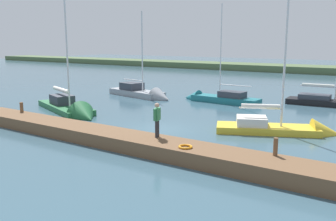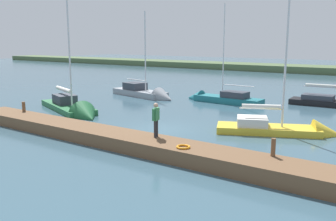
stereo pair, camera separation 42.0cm
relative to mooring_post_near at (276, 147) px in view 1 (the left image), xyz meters
The scene contains 11 objects.
ground_plane 9.36m from the mooring_post_near, 22.60° to the right, with size 200.00×200.00×0.00m, color #385666.
far_shoreline 54.98m from the mooring_post_near, 81.02° to the right, with size 180.00×8.00×2.40m, color #4C603D.
dock_pier 8.64m from the mooring_post_near, ahead, with size 24.50×2.09×0.72m, color brown.
mooring_post_near is the anchor object (origin of this frame).
mooring_post_far 17.89m from the mooring_post_near, ahead, with size 0.23×0.23×0.68m, color brown.
life_ring_buoy 4.02m from the mooring_post_near, 16.68° to the left, with size 0.66×0.66×0.10m, color orange.
sailboat_behind_pier 7.29m from the mooring_post_near, 77.90° to the right, with size 7.64×4.85×9.31m.
sailboat_outer_mooring 18.54m from the mooring_post_near, 56.06° to the right, with size 7.72×2.11×9.64m.
sailboat_far_left 17.90m from the mooring_post_near, 13.37° to the right, with size 9.15×5.29×10.61m.
sailboat_far_right 22.71m from the mooring_post_near, 38.14° to the right, with size 8.36×3.66×9.45m.
person_on_dock 6.09m from the mooring_post_near, ahead, with size 0.33×0.65×1.79m.
Camera 1 is at (-13.11, 18.74, 5.58)m, focal length 38.99 mm.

